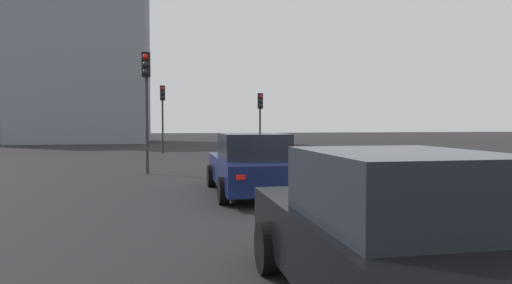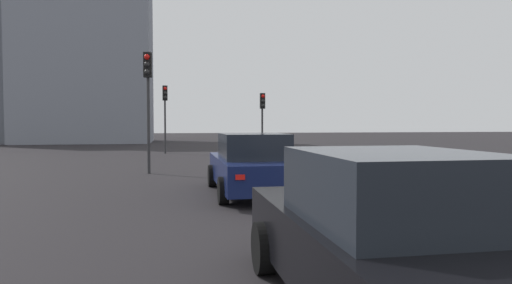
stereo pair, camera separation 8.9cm
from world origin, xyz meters
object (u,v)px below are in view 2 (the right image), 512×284
traffic_light_far_left (148,87)px  car_navy_lead (252,165)px  car_black_second (385,238)px  traffic_light_near_right (263,110)px  traffic_light_near_left (165,105)px

traffic_light_far_left → car_navy_lead: bearing=37.3°
car_black_second → traffic_light_near_right: traffic_light_near_right is taller
car_navy_lead → car_black_second: bearing=179.6°
traffic_light_near_right → traffic_light_near_left: bearing=-114.6°
car_navy_lead → traffic_light_far_left: bearing=29.2°
traffic_light_near_left → traffic_light_near_right: traffic_light_near_left is taller
traffic_light_near_left → traffic_light_near_right: (-2.16, -5.61, -0.37)m
car_black_second → traffic_light_far_left: traffic_light_far_left is taller
traffic_light_far_left → traffic_light_near_left: bearing=-174.1°
car_navy_lead → car_black_second: 7.51m
car_black_second → traffic_light_far_left: (12.71, 2.92, 2.40)m
car_navy_lead → traffic_light_near_left: size_ratio=1.14×
traffic_light_near_right → traffic_light_far_left: (-8.74, 5.99, 0.56)m
traffic_light_near_left → traffic_light_near_right: bearing=60.7°
traffic_light_far_left → car_black_second: bearing=20.8°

